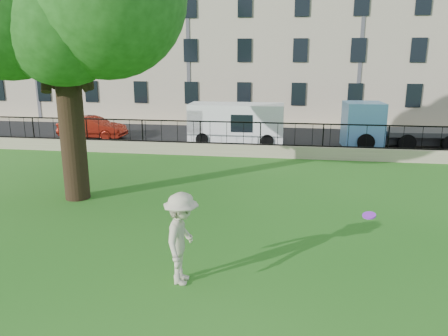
% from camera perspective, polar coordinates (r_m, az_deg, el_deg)
% --- Properties ---
extents(ground, '(120.00, 120.00, 0.00)m').
position_cam_1_polar(ground, '(10.38, -0.05, -13.51)').
color(ground, '#1F6518').
rests_on(ground, ground).
extents(retaining_wall, '(50.00, 0.40, 0.60)m').
position_cam_1_polar(retaining_wall, '(21.59, 4.73, 2.24)').
color(retaining_wall, gray).
rests_on(retaining_wall, ground).
extents(iron_railing, '(50.00, 0.05, 1.13)m').
position_cam_1_polar(iron_railing, '(21.43, 4.78, 4.47)').
color(iron_railing, black).
rests_on(iron_railing, retaining_wall).
extents(street, '(60.00, 9.00, 0.01)m').
position_cam_1_polar(street, '(26.25, 5.44, 3.77)').
color(street, black).
rests_on(street, ground).
extents(sidewalk, '(60.00, 1.40, 0.12)m').
position_cam_1_polar(sidewalk, '(31.36, 5.99, 5.62)').
color(sidewalk, gray).
rests_on(sidewalk, ground).
extents(building_row, '(56.40, 10.40, 13.80)m').
position_cam_1_polar(building_row, '(36.71, 6.74, 17.63)').
color(building_row, '#B6AB91').
rests_on(building_row, ground).
extents(man, '(0.77, 1.33, 2.06)m').
position_cam_1_polar(man, '(9.60, -5.53, -9.17)').
color(man, beige).
rests_on(man, ground).
extents(frisbee, '(0.29, 0.30, 0.12)m').
position_cam_1_polar(frisbee, '(9.37, 18.42, -5.89)').
color(frisbee, '#9427DE').
extents(red_sedan, '(4.05, 1.55, 1.32)m').
position_cam_1_polar(red_sedan, '(27.43, -16.81, 5.07)').
color(red_sedan, maroon).
rests_on(red_sedan, street).
extents(white_van, '(5.33, 2.13, 2.23)m').
position_cam_1_polar(white_van, '(24.92, 1.63, 5.84)').
color(white_van, white).
rests_on(white_van, street).
extents(blue_truck, '(5.92, 2.44, 2.43)m').
position_cam_1_polar(blue_truck, '(25.41, 21.85, 5.21)').
color(blue_truck, '#61A3E5').
rests_on(blue_truck, street).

